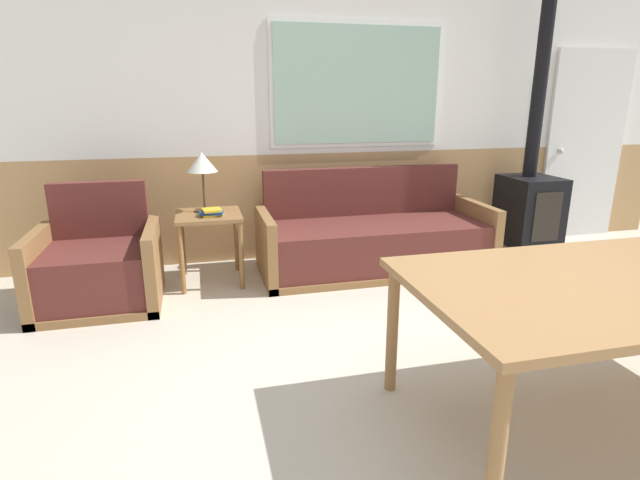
{
  "coord_description": "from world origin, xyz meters",
  "views": [
    {
      "loc": [
        -1.42,
        -2.01,
        1.52
      ],
      "look_at": [
        -0.63,
        1.16,
        0.57
      ],
      "focal_mm": 28.0,
      "sensor_mm": 36.0,
      "label": 1
    }
  ],
  "objects_px": {
    "armchair": "(99,269)",
    "side_table": "(209,226)",
    "dining_table": "(635,288)",
    "couch": "(374,241)",
    "table_lamp": "(202,165)",
    "wood_stove": "(530,193)"
  },
  "relations": [
    {
      "from": "table_lamp",
      "to": "wood_stove",
      "type": "height_order",
      "value": "wood_stove"
    },
    {
      "from": "side_table",
      "to": "dining_table",
      "type": "xyz_separation_m",
      "value": [
        1.85,
        -2.36,
        0.19
      ]
    },
    {
      "from": "couch",
      "to": "armchair",
      "type": "bearing_deg",
      "value": -173.82
    },
    {
      "from": "table_lamp",
      "to": "wood_stove",
      "type": "relative_size",
      "value": 0.19
    },
    {
      "from": "table_lamp",
      "to": "wood_stove",
      "type": "xyz_separation_m",
      "value": [
        3.09,
        -0.02,
        -0.37
      ]
    },
    {
      "from": "couch",
      "to": "side_table",
      "type": "height_order",
      "value": "couch"
    },
    {
      "from": "armchair",
      "to": "couch",
      "type": "bearing_deg",
      "value": 0.88
    },
    {
      "from": "dining_table",
      "to": "wood_stove",
      "type": "xyz_separation_m",
      "value": [
        1.22,
        2.43,
        -0.06
      ]
    },
    {
      "from": "armchair",
      "to": "side_table",
      "type": "relative_size",
      "value": 1.49
    },
    {
      "from": "side_table",
      "to": "table_lamp",
      "type": "height_order",
      "value": "table_lamp"
    },
    {
      "from": "armchair",
      "to": "wood_stove",
      "type": "relative_size",
      "value": 0.35
    },
    {
      "from": "dining_table",
      "to": "side_table",
      "type": "bearing_deg",
      "value": 128.1
    },
    {
      "from": "table_lamp",
      "to": "wood_stove",
      "type": "distance_m",
      "value": 3.12
    },
    {
      "from": "couch",
      "to": "table_lamp",
      "type": "xyz_separation_m",
      "value": [
        -1.46,
        0.12,
        0.71
      ]
    },
    {
      "from": "couch",
      "to": "armchair",
      "type": "xyz_separation_m",
      "value": [
        -2.27,
        -0.25,
        0.0
      ]
    },
    {
      "from": "couch",
      "to": "dining_table",
      "type": "height_order",
      "value": "couch"
    },
    {
      "from": "armchair",
      "to": "table_lamp",
      "type": "xyz_separation_m",
      "value": [
        0.81,
        0.37,
        0.71
      ]
    },
    {
      "from": "couch",
      "to": "side_table",
      "type": "relative_size",
      "value": 3.46
    },
    {
      "from": "table_lamp",
      "to": "wood_stove",
      "type": "bearing_deg",
      "value": -0.46
    },
    {
      "from": "couch",
      "to": "wood_stove",
      "type": "relative_size",
      "value": 0.8
    },
    {
      "from": "armchair",
      "to": "side_table",
      "type": "bearing_deg",
      "value": 13.2
    },
    {
      "from": "armchair",
      "to": "dining_table",
      "type": "distance_m",
      "value": 3.42
    }
  ]
}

